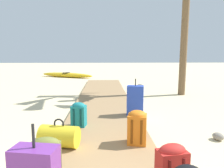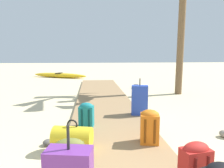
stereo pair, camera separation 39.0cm
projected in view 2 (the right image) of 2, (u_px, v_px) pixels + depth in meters
ground_plane at (107, 117)px, 5.09m from camera, size 60.00×60.00×0.00m
boardwalk at (105, 104)px, 6.15m from camera, size 1.61×10.81×0.08m
backpack_teal at (86, 114)px, 4.13m from camera, size 0.30×0.26×0.47m
backpack_olive at (69, 161)px, 2.27m from camera, size 0.36×0.25×0.52m
suitcase_blue at (140, 100)px, 4.94m from camera, size 0.41×0.30×0.84m
duffel_bag_yellow at (72, 137)px, 3.21m from camera, size 0.64×0.45×0.44m
backpack_red at (196, 162)px, 2.29m from camera, size 0.33×0.25×0.48m
backpack_orange at (150, 126)px, 3.37m from camera, size 0.33×0.32×0.53m
kayak at (59, 75)px, 13.33m from camera, size 3.57×2.13×0.31m
rock_right_far at (136, 86)px, 9.30m from camera, size 0.37×0.40×0.18m
rock_left_far at (49, 142)px, 3.50m from camera, size 0.25×0.25×0.10m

